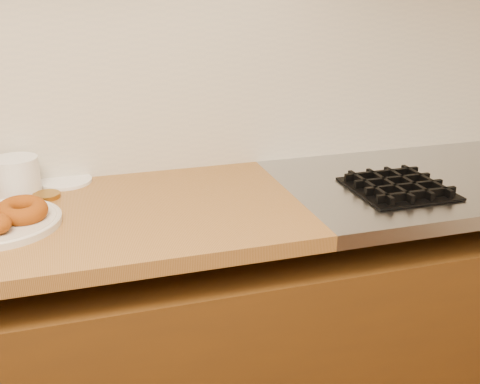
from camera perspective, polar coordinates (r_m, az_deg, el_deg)
The scene contains 7 objects.
wall_back at distance 1.69m, azimuth -15.49°, elevation 16.41°, with size 4.00×0.02×2.70m, color #C1AF90.
base_cabinet at distance 1.74m, azimuth -11.91°, elevation -17.70°, with size 3.60×0.60×0.77m, color #4F2E0E.
backsplash at distance 1.69m, azimuth -14.99°, elevation 11.33°, with size 3.60×0.02×0.60m, color beige.
ring_donut at distance 1.45m, azimuth -21.27°, elevation -1.72°, with size 0.12×0.12×0.04m, color #93440C.
plastic_tub at distance 1.66m, azimuth -21.75°, elevation 1.54°, with size 0.12×0.12×0.10m, color white.
tub_lid at distance 1.72m, azimuth -17.27°, elevation 1.07°, with size 0.15×0.15×0.01m, color white.
brass_jar_lid at distance 1.62m, azimuth -19.06°, elevation -0.35°, with size 0.07×0.07×0.01m, color #A06F23.
Camera 1 is at (-0.06, 0.32, 1.45)m, focal length 42.00 mm.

